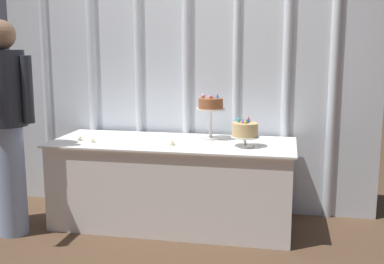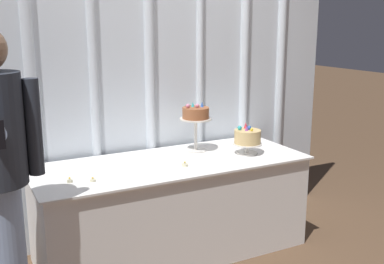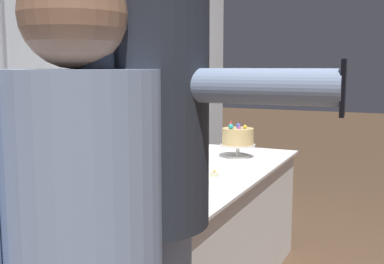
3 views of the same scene
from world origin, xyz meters
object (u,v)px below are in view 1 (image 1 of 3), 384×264
(tealight_near_left, at_px, (93,141))
(tealight_near_right, at_px, (172,144))
(tealight_far_left, at_px, (80,139))
(guest_man_pink_jacket, at_px, (6,119))
(cake_display_nearright, at_px, (245,131))
(cake_table, at_px, (173,183))
(cake_display_nearleft, at_px, (211,107))

(tealight_near_left, bearing_deg, tealight_near_right, 1.40)
(tealight_near_right, bearing_deg, tealight_far_left, 177.60)
(tealight_far_left, bearing_deg, tealight_near_left, -20.24)
(tealight_near_left, distance_m, guest_man_pink_jacket, 0.69)
(tealight_near_right, bearing_deg, guest_man_pink_jacket, -166.13)
(cake_display_nearright, distance_m, tealight_near_left, 1.26)
(cake_display_nearright, bearing_deg, cake_table, 171.98)
(tealight_far_left, relative_size, guest_man_pink_jacket, 0.02)
(cake_display_nearleft, distance_m, tealight_far_left, 1.14)
(cake_display_nearright, relative_size, guest_man_pink_jacket, 0.14)
(tealight_near_right, height_order, guest_man_pink_jacket, guest_man_pink_jacket)
(cake_display_nearright, relative_size, tealight_near_right, 5.04)
(guest_man_pink_jacket, bearing_deg, tealight_near_left, 26.60)
(cake_table, xyz_separation_m, cake_display_nearleft, (0.29, 0.17, 0.64))
(tealight_far_left, xyz_separation_m, tealight_near_right, (0.81, -0.03, -0.00))
(cake_display_nearright, bearing_deg, tealight_near_left, -176.14)
(cake_display_nearright, bearing_deg, tealight_far_left, -178.59)
(tealight_near_left, bearing_deg, cake_display_nearleft, 20.11)
(tealight_far_left, bearing_deg, cake_display_nearright, 1.41)
(cake_table, xyz_separation_m, cake_display_nearright, (0.61, -0.09, 0.49))
(tealight_far_left, distance_m, guest_man_pink_jacket, 0.61)
(tealight_far_left, distance_m, tealight_near_left, 0.15)
(tealight_near_left, height_order, tealight_near_right, tealight_near_right)
(cake_table, bearing_deg, tealight_near_right, -77.93)
(cake_display_nearleft, height_order, tealight_far_left, cake_display_nearleft)
(tealight_near_left, xyz_separation_m, guest_man_pink_jacket, (-0.59, -0.30, 0.21))
(cake_display_nearleft, bearing_deg, tealight_far_left, -164.77)
(cake_display_nearright, height_order, tealight_near_left, cake_display_nearright)
(guest_man_pink_jacket, bearing_deg, cake_table, 20.74)
(tealight_near_left, height_order, guest_man_pink_jacket, guest_man_pink_jacket)
(cake_table, distance_m, tealight_far_left, 0.87)
(tealight_near_left, relative_size, guest_man_pink_jacket, 0.02)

